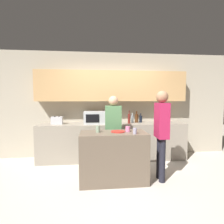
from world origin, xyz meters
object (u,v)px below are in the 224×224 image
plate_on_island (118,132)px  cup_2 (98,129)px  toaster (57,120)px  potted_plant (164,115)px  person_left (162,128)px  cup_0 (128,129)px  microwave (95,117)px  bottle_1 (132,119)px  person_center (113,126)px  cup_1 (135,131)px  bottle_2 (137,118)px  bottle_3 (141,119)px  bottle_0 (129,119)px

plate_on_island → cup_2: bearing=-179.3°
toaster → potted_plant: (2.67, -0.00, 0.11)m
cup_2 → person_left: person_left is taller
cup_0 → person_left: person_left is taller
microwave → plate_on_island: bearing=-69.8°
plate_on_island → cup_2: 0.37m
bottle_1 → person_center: (-0.56, -0.69, -0.07)m
plate_on_island → cup_1: size_ratio=2.51×
bottle_2 → cup_2: 1.59m
toaster → bottle_2: size_ratio=0.88×
bottle_3 → person_center: size_ratio=0.15×
bottle_2 → person_center: person_center is taller
microwave → cup_1: 1.51m
toaster → person_left: 2.44m
microwave → bottle_0: bearing=-5.2°
bottle_1 → person_left: (0.26, -1.28, -0.01)m
microwave → person_left: bearing=-45.2°
person_left → person_center: size_ratio=1.05×
cup_2 → person_center: 0.62m
bottle_0 → plate_on_island: size_ratio=1.24×
cup_0 → potted_plant: bearing=44.3°
bottle_2 → person_center: size_ratio=0.19×
bottle_0 → cup_0: 1.08m
toaster → bottle_1: bottle_1 is taller
cup_0 → toaster: bearing=143.1°
cup_1 → person_center: bearing=112.5°
cup_1 → cup_2: size_ratio=0.87×
bottle_1 → cup_0: bottle_1 is taller
bottle_0 → cup_1: 1.28m
potted_plant → cup_1: size_ratio=3.82×
bottle_0 → cup_0: bearing=-102.6°
cup_2 → toaster: bearing=129.8°
person_left → bottle_3: bearing=4.6°
toaster → plate_on_island: (1.32, -1.14, -0.08)m
plate_on_island → person_center: person_center is taller
toaster → microwave: bearing=-0.1°
bottle_0 → person_left: (0.37, -1.15, -0.04)m
microwave → toaster: microwave is taller
person_left → cup_1: bearing=106.0°
potted_plant → cup_0: (-1.16, -1.13, -0.14)m
toaster → bottle_2: (1.97, 0.08, 0.02)m
bottle_1 → cup_0: 1.24m
bottle_2 → cup_0: (-0.46, -1.21, -0.06)m
bottle_2 → bottle_3: (0.11, 0.01, -0.02)m
microwave → cup_0: size_ratio=5.27×
bottle_2 → cup_1: bearing=-104.9°
potted_plant → bottle_0: (-0.92, -0.08, -0.07)m
bottle_1 → potted_plant: bearing=-3.9°
potted_plant → bottle_3: (-0.59, 0.08, -0.11)m
potted_plant → bottle_2: bearing=173.7°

